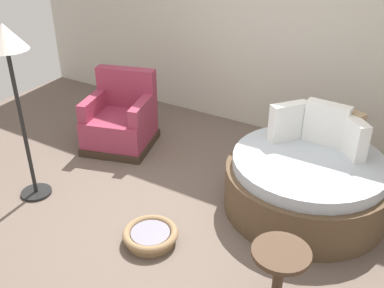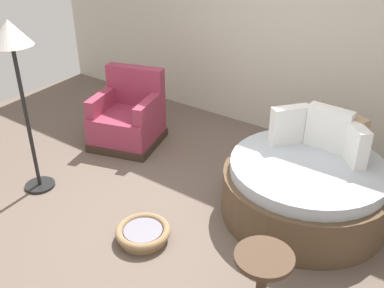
# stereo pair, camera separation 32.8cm
# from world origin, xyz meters

# --- Properties ---
(ground_plane) EXTENTS (8.00, 8.00, 0.02)m
(ground_plane) POSITION_xyz_m (0.00, 0.00, -0.01)
(ground_plane) COLOR #66564C
(back_wall) EXTENTS (8.00, 0.12, 3.19)m
(back_wall) POSITION_xyz_m (0.00, 2.25, 1.59)
(back_wall) COLOR beige
(back_wall) RESTS_ON ground_plane
(round_daybed) EXTENTS (1.61, 1.61, 1.02)m
(round_daybed) POSITION_xyz_m (1.03, 0.72, 0.31)
(round_daybed) COLOR brown
(round_daybed) RESTS_ON ground_plane
(red_armchair) EXTENTS (1.00, 1.00, 0.94)m
(red_armchair) POSITION_xyz_m (-1.42, 0.80, 0.33)
(red_armchair) COLOR #38281E
(red_armchair) RESTS_ON ground_plane
(pet_basket) EXTENTS (0.51, 0.51, 0.13)m
(pet_basket) POSITION_xyz_m (0.01, -0.54, 0.07)
(pet_basket) COLOR #8E704C
(pet_basket) RESTS_ON ground_plane
(side_table) EXTENTS (0.44, 0.44, 0.52)m
(side_table) POSITION_xyz_m (1.25, -0.59, 0.43)
(side_table) COLOR #473323
(side_table) RESTS_ON ground_plane
(floor_lamp) EXTENTS (0.40, 0.40, 1.82)m
(floor_lamp) POSITION_xyz_m (-1.50, -0.56, 1.53)
(floor_lamp) COLOR black
(floor_lamp) RESTS_ON ground_plane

